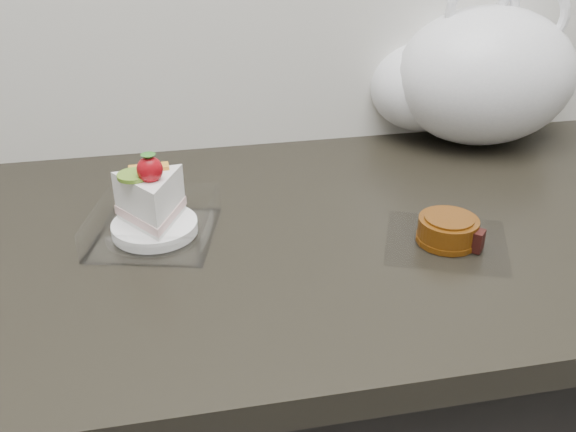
# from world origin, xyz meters

# --- Properties ---
(cake_tray) EXTENTS (0.19, 0.19, 0.12)m
(cake_tray) POSITION_xyz_m (-0.18, 1.71, 0.93)
(cake_tray) COLOR white
(cake_tray) RESTS_ON counter
(mooncake_wrap) EXTENTS (0.20, 0.20, 0.04)m
(mooncake_wrap) POSITION_xyz_m (0.20, 1.61, 0.91)
(mooncake_wrap) COLOR white
(mooncake_wrap) RESTS_ON counter
(plastic_bag) EXTENTS (0.39, 0.31, 0.29)m
(plastic_bag) POSITION_xyz_m (0.38, 1.95, 1.02)
(plastic_bag) COLOR white
(plastic_bag) RESTS_ON counter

